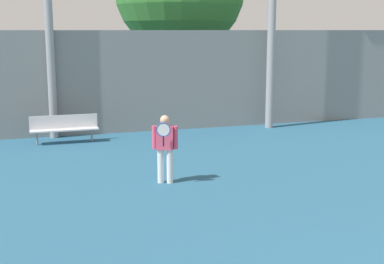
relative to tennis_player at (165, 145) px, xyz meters
name	(u,v)px	position (x,y,z in m)	size (l,w,h in m)	color
tennis_player	(165,145)	(0.00, 0.00, 0.00)	(0.54, 0.49, 1.52)	silver
bench_courtside_far	(64,126)	(-1.77, 5.11, -0.35)	(2.01, 0.40, 0.83)	silver
back_fence	(175,81)	(2.02, 6.18, 0.81)	(26.46, 0.06, 3.34)	gray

